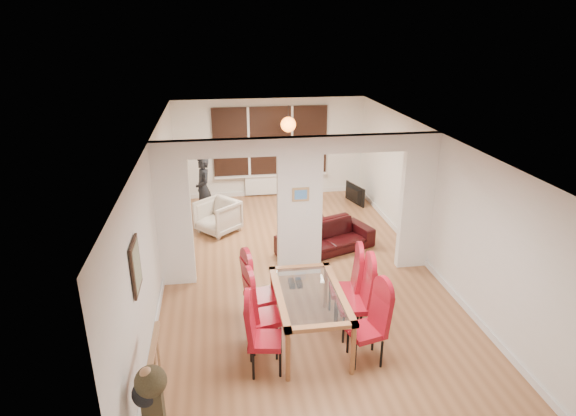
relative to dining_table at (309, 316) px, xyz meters
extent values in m
cube|color=#94603B|center=(0.21, 2.03, -0.40)|extent=(5.00, 9.00, 0.01)
cube|color=white|center=(0.21, 2.03, 0.90)|extent=(5.00, 0.18, 2.60)
cube|color=black|center=(0.21, 6.47, 1.10)|extent=(3.00, 0.08, 1.80)
cube|color=white|center=(0.21, 6.43, -0.10)|extent=(1.40, 0.08, 0.50)
sphere|color=orange|center=(0.51, 5.33, 1.75)|extent=(0.36, 0.36, 0.36)
cube|color=gray|center=(-2.26, -0.37, 1.20)|extent=(0.04, 0.52, 0.67)
cube|color=#4C8CD8|center=(0.21, 1.93, 1.20)|extent=(0.30, 0.03, 0.25)
imported|color=black|center=(0.91, 2.89, -0.11)|extent=(2.15, 1.45, 0.58)
imported|color=#BCAF9F|center=(-1.25, 4.19, -0.03)|extent=(1.13, 1.13, 0.74)
imported|color=black|center=(-1.55, 4.97, 0.37)|extent=(0.64, 0.51, 1.54)
imported|color=black|center=(2.21, 5.51, -0.16)|extent=(0.86, 0.35, 0.49)
cylinder|color=#143F19|center=(0.60, 4.45, -0.03)|extent=(0.07, 0.07, 0.30)
imported|color=black|center=(0.71, 4.41, -0.15)|extent=(0.23, 0.23, 0.06)
camera|label=1|loc=(-1.20, -5.84, 3.99)|focal=30.00mm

